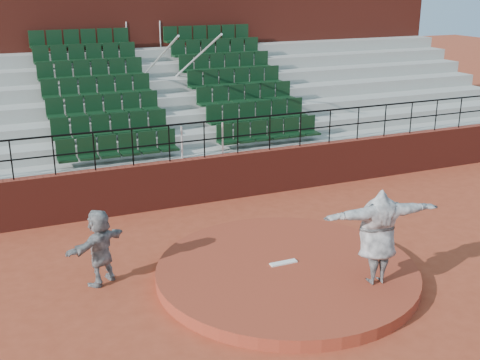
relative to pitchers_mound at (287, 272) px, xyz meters
name	(u,v)px	position (x,y,z in m)	size (l,w,h in m)	color
ground	(286,277)	(0.00, 0.00, -0.12)	(90.00, 90.00, 0.00)	#993A22
pitchers_mound	(287,272)	(0.00, 0.00, 0.00)	(5.50, 5.50, 0.25)	maroon
pitching_rubber	(283,263)	(0.00, 0.15, 0.14)	(0.60, 0.15, 0.03)	white
boundary_wall	(205,179)	(0.00, 5.00, 0.53)	(24.00, 0.30, 1.30)	maroon
wall_railing	(204,132)	(0.00, 5.00, 1.90)	(24.04, 0.05, 1.03)	black
seating_deck	(167,125)	(0.00, 8.65, 1.32)	(24.00, 5.97, 4.63)	#9C9C96
press_box_facade	(134,48)	(0.00, 12.60, 3.43)	(24.00, 3.00, 7.10)	maroon
pitcher	(378,236)	(1.31, -1.27, 1.10)	(2.40, 0.65, 1.95)	black
fielder	(100,247)	(-3.62, 1.30, 0.68)	(1.50, 0.48, 1.61)	black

